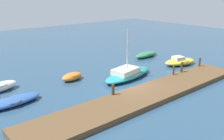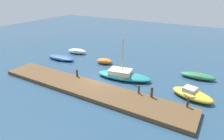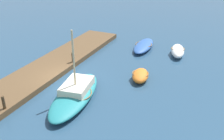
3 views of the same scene
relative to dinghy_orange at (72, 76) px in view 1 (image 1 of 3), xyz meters
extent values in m
plane|color=navy|center=(2.66, -5.16, -0.37)|extent=(84.00, 84.00, 0.00)
cube|color=brown|center=(2.66, -7.49, -0.16)|extent=(22.01, 3.43, 0.41)
ellipsoid|color=orange|center=(0.00, 0.00, -0.01)|extent=(2.50, 1.70, 0.72)
torus|color=olive|center=(0.00, 0.00, 0.19)|extent=(1.55, 1.55, 0.07)
ellipsoid|color=white|center=(-6.23, 1.50, 0.03)|extent=(3.31, 1.87, 0.80)
torus|color=olive|center=(-6.23, 1.50, 0.25)|extent=(1.52, 1.52, 0.07)
ellipsoid|color=#2D7A4C|center=(12.12, 1.50, -0.04)|extent=(4.05, 1.67, 0.66)
torus|color=olive|center=(12.12, 1.50, 0.14)|extent=(1.54, 1.54, 0.07)
ellipsoid|color=#2D569E|center=(-6.43, -1.94, -0.07)|extent=(4.57, 1.87, 0.59)
torus|color=olive|center=(-6.43, -1.94, 0.09)|extent=(1.76, 1.76, 0.07)
ellipsoid|color=gold|center=(12.39, -3.54, 0.01)|extent=(4.33, 2.75, 0.76)
torus|color=olive|center=(12.39, -3.54, 0.22)|extent=(2.31, 2.31, 0.07)
cube|color=beige|center=(12.10, -3.47, 0.46)|extent=(1.37, 1.35, 0.44)
ellipsoid|color=teal|center=(4.62, -3.01, -0.02)|extent=(6.73, 3.33, 0.70)
torus|color=olive|center=(4.62, -3.01, 0.17)|extent=(2.69, 2.69, 0.07)
cube|color=beige|center=(4.18, -3.09, 0.46)|extent=(2.85, 2.10, 0.53)
cylinder|color=#C6B284|center=(4.42, -3.04, 2.33)|extent=(0.12, 0.12, 4.28)
cylinder|color=#47331E|center=(0.10, -6.03, 0.47)|extent=(0.24, 0.24, 0.86)
cylinder|color=#47331E|center=(7.83, -6.03, 0.48)|extent=(0.19, 0.19, 0.87)
cylinder|color=#47331E|center=(9.14, -6.03, 0.55)|extent=(0.24, 0.24, 1.02)
cylinder|color=#47331E|center=(12.41, -6.03, 0.51)|extent=(0.20, 0.20, 0.93)
camera|label=1|loc=(-11.84, -20.17, 7.90)|focal=40.55mm
camera|label=2|loc=(14.29, -22.01, 9.77)|focal=31.94mm
camera|label=3|loc=(17.18, 5.63, 9.21)|focal=42.01mm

